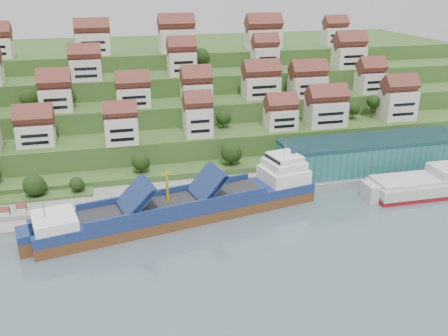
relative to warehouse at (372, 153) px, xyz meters
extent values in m
plane|color=slate|center=(-52.00, -17.00, -7.20)|extent=(300.00, 300.00, 0.00)
cube|color=gray|center=(-32.00, -2.00, -6.10)|extent=(180.00, 14.00, 2.20)
cube|color=gray|center=(-110.00, -5.00, -6.70)|extent=(45.00, 20.00, 1.00)
cube|color=#2D4C1E|center=(-52.00, 69.00, -5.20)|extent=(260.00, 128.00, 4.00)
cube|color=#2D4C1E|center=(-52.00, 74.00, -1.70)|extent=(260.00, 118.00, 11.00)
cube|color=#2D4C1E|center=(-52.00, 82.00, 1.80)|extent=(260.00, 102.00, 18.00)
cube|color=#2D4C1E|center=(-52.00, 90.00, 5.30)|extent=(260.00, 86.00, 25.00)
cube|color=#2D4C1E|center=(-52.00, 99.00, 8.30)|extent=(260.00, 68.00, 31.00)
cube|color=silver|center=(-103.53, 23.66, 7.12)|extent=(11.24, 8.57, 6.64)
cube|color=silver|center=(-77.60, 18.26, 8.04)|extent=(10.08, 7.03, 8.48)
cube|color=silver|center=(-52.70, 20.44, 8.53)|extent=(8.80, 7.62, 9.46)
cube|color=silver|center=(-23.54, 21.32, 7.21)|extent=(10.30, 7.73, 6.81)
cube|color=silver|center=(-6.99, 20.92, 8.10)|extent=(13.44, 8.26, 8.59)
cube|color=silver|center=(22.10, 22.42, 9.01)|extent=(12.03, 8.31, 10.41)
cube|color=silver|center=(-97.42, 37.71, 14.58)|extent=(10.36, 8.98, 7.55)
cube|color=silver|center=(-71.97, 37.18, 14.06)|extent=(11.28, 7.90, 6.52)
cube|color=silver|center=(-50.31, 34.32, 14.51)|extent=(9.97, 8.56, 7.43)
cube|color=silver|center=(-25.27, 38.60, 14.75)|extent=(12.89, 8.36, 7.90)
cube|color=silver|center=(-7.51, 36.78, 14.58)|extent=(13.10, 8.18, 7.56)
cube|color=silver|center=(18.47, 36.84, 14.63)|extent=(9.78, 8.04, 7.67)
cube|color=silver|center=(-87.26, 52.21, 21.57)|extent=(10.98, 7.30, 7.54)
cube|color=silver|center=(-51.99, 53.35, 22.11)|extent=(10.20, 7.79, 8.62)
cube|color=silver|center=(-19.56, 51.75, 22.57)|extent=(9.62, 7.14, 9.53)
cube|color=silver|center=(16.56, 52.19, 22.00)|extent=(11.98, 8.47, 8.41)
cube|color=silver|center=(-83.96, 71.84, 28.03)|extent=(12.95, 7.51, 8.46)
cube|color=silver|center=(-50.91, 71.30, 28.38)|extent=(13.86, 8.15, 9.15)
cube|color=silver|center=(-13.79, 71.53, 27.87)|extent=(14.46, 8.73, 8.14)
cube|color=silver|center=(20.20, 73.65, 27.71)|extent=(10.12, 7.05, 7.83)
ellipsoid|color=#203913|center=(-44.42, 9.11, 1.14)|extent=(6.52, 6.52, 6.52)
ellipsoid|color=#203913|center=(-72.91, 9.29, 0.43)|extent=(5.23, 5.23, 5.23)
ellipsoid|color=#203913|center=(6.27, 26.11, 8.00)|extent=(4.87, 4.87, 4.87)
ellipsoid|color=#203913|center=(14.11, 26.11, 10.14)|extent=(4.60, 4.60, 4.60)
ellipsoid|color=#203913|center=(-42.57, 26.66, 7.63)|extent=(5.04, 5.04, 5.04)
ellipsoid|color=#203913|center=(-10.85, 42.83, 17.05)|extent=(5.22, 5.22, 5.22)
ellipsoid|color=#203913|center=(-106.75, 42.38, 14.46)|extent=(5.94, 5.94, 5.94)
ellipsoid|color=#203913|center=(-94.37, 40.97, 14.99)|extent=(5.85, 5.85, 5.85)
ellipsoid|color=#203913|center=(-44.00, 56.21, 24.12)|extent=(6.38, 6.38, 6.38)
ellipsoid|color=#203913|center=(-18.85, 58.94, 22.07)|extent=(4.73, 4.73, 4.73)
ellipsoid|color=#203913|center=(-14.95, 56.97, 21.75)|extent=(4.62, 4.62, 4.62)
ellipsoid|color=#203913|center=(-103.17, 2.00, -1.11)|extent=(6.08, 6.08, 6.08)
ellipsoid|color=#203913|center=(-91.78, 2.00, -1.90)|extent=(4.05, 4.05, 4.05)
cube|color=#276C6A|center=(0.00, 0.00, 0.00)|extent=(60.00, 15.00, 10.00)
cylinder|color=gray|center=(-34.00, -7.00, -1.00)|extent=(0.16, 0.16, 8.00)
cube|color=maroon|center=(-33.40, -7.00, 2.60)|extent=(1.20, 0.05, 0.80)
cube|color=white|center=(-110.00, -7.00, -5.10)|extent=(2.40, 2.20, 2.20)
cube|color=white|center=(-106.00, -5.50, -5.10)|extent=(2.40, 2.20, 2.20)
cube|color=brown|center=(-64.54, -16.55, -6.20)|extent=(77.02, 26.51, 4.89)
cube|color=navy|center=(-64.54, -16.55, -3.00)|extent=(77.05, 26.62, 2.54)
cube|color=white|center=(-96.15, -22.90, -0.56)|extent=(11.77, 12.84, 2.54)
cube|color=#262628|center=(-66.45, -16.93, -1.73)|extent=(49.86, 19.39, 0.29)
cube|color=navy|center=(-76.99, -19.05, 1.59)|extent=(9.30, 12.02, 6.75)
cube|color=navy|center=(-57.83, -15.20, 1.59)|extent=(8.94, 11.94, 7.14)
cylinder|color=gold|center=(-68.37, -17.32, 2.57)|extent=(0.81, 0.81, 8.79)
cube|color=white|center=(-33.89, -10.39, 0.13)|extent=(13.69, 13.23, 3.91)
cube|color=white|center=(-33.89, -10.39, 3.25)|extent=(11.54, 11.69, 2.44)
cube|color=white|center=(-33.89, -10.39, 5.31)|extent=(9.40, 10.16, 1.76)
cylinder|color=navy|center=(-31.01, -9.81, 7.16)|extent=(1.84, 1.84, 2.15)
cube|color=maroon|center=(6.48, -18.15, -6.58)|extent=(30.95, 11.62, 2.67)
cube|color=silver|center=(6.48, -18.15, -4.32)|extent=(30.95, 11.74, 3.29)
cube|color=silver|center=(6.48, -18.15, -2.27)|extent=(29.40, 10.48, 1.23)
cube|color=silver|center=(14.19, -18.23, -0.52)|extent=(8.32, 9.13, 3.08)
camera|label=1|loc=(-82.81, -134.72, 53.92)|focal=40.00mm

